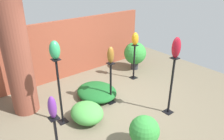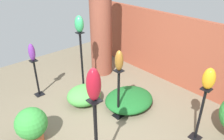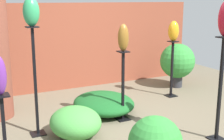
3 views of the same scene
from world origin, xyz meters
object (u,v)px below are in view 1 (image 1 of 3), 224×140
pedestal_jade (60,95)px  potted_plant_mid_left (135,54)px  pedestal_amber (134,63)px  art_vase_amber (135,39)px  art_vase_bronze (111,55)px  potted_plant_front_left (144,132)px  art_vase_ruby (176,48)px  pedestal_ruby (171,89)px  pedestal_bronze (111,85)px  brick_pillar (18,58)px  art_vase_jade (55,50)px  art_vase_violet (52,107)px

pedestal_jade → potted_plant_mid_left: pedestal_jade is taller
pedestal_amber → art_vase_amber: size_ratio=2.85×
art_vase_bronze → potted_plant_front_left: (-0.50, -1.63, -0.91)m
art_vase_ruby → potted_plant_mid_left: size_ratio=0.49×
pedestal_ruby → art_vase_ruby: bearing=90.0°
pedestal_bronze → art_vase_ruby: art_vase_ruby is taller
art_vase_ruby → brick_pillar: bearing=139.3°
pedestal_amber → potted_plant_front_left: pedestal_amber is taller
pedestal_jade → potted_plant_mid_left: size_ratio=1.61×
pedestal_ruby → art_vase_jade: art_vase_jade is taller
art_vase_bronze → pedestal_amber: bearing=24.3°
pedestal_amber → art_vase_ruby: size_ratio=2.36×
brick_pillar → pedestal_jade: 1.25m
potted_plant_mid_left → pedestal_amber: bearing=-136.5°
pedestal_jade → art_vase_bronze: pedestal_jade is taller
pedestal_bronze → potted_plant_front_left: bearing=-107.2°
art_vase_violet → pedestal_jade: bearing=59.5°
art_vase_jade → potted_plant_front_left: bearing=-63.8°
brick_pillar → art_vase_ruby: (2.59, -2.23, 0.29)m
pedestal_ruby → art_vase_jade: 2.69m
potted_plant_mid_left → pedestal_ruby: bearing=-115.9°
art_vase_ruby → art_vase_bronze: 1.48m
brick_pillar → art_vase_violet: 1.93m
pedestal_bronze → art_vase_jade: art_vase_jade is taller
pedestal_bronze → art_vase_bronze: 0.80m
pedestal_amber → pedestal_ruby: pedestal_ruby is taller
art_vase_amber → potted_plant_front_left: (-1.93, -2.27, -0.89)m
pedestal_amber → art_vase_violet: 3.70m
pedestal_amber → art_vase_violet: size_ratio=2.69×
art_vase_violet → pedestal_bronze: bearing=25.2°
pedestal_jade → art_vase_jade: size_ratio=4.03×
pedestal_jade → art_vase_ruby: 2.64m
art_vase_amber → art_vase_violet: size_ratio=0.94×
art_vase_jade → potted_plant_mid_left: size_ratio=0.40×
brick_pillar → pedestal_ruby: 3.49m
pedestal_amber → art_vase_amber: (0.00, 0.00, 0.78)m
art_vase_amber → art_vase_bronze: art_vase_bronze is taller
potted_plant_mid_left → pedestal_bronze: bearing=-149.8°
pedestal_bronze → potted_plant_front_left: size_ratio=1.55×
art_vase_jade → pedestal_bronze: bearing=-2.2°
pedestal_bronze → potted_plant_front_left: (-0.50, -1.63, -0.11)m
brick_pillar → pedestal_jade: brick_pillar is taller
pedestal_ruby → art_vase_jade: size_ratio=3.72×
pedestal_jade → art_vase_amber: bearing=12.1°
art_vase_amber → art_vase_ruby: bearing=-108.6°
art_vase_violet → art_vase_bronze: art_vase_bronze is taller
art_vase_amber → art_vase_bronze: 1.56m
art_vase_jade → art_vase_bronze: art_vase_jade is taller
pedestal_jade → pedestal_amber: pedestal_jade is taller
art_vase_jade → pedestal_ruby: bearing=-30.3°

